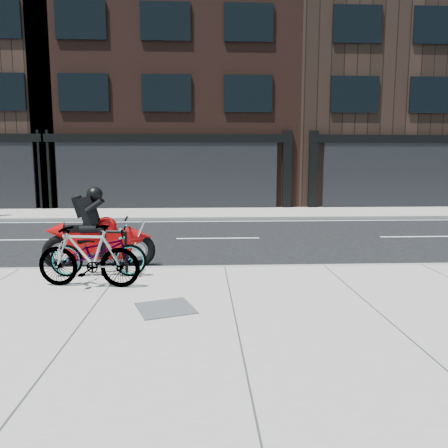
{
  "coord_description": "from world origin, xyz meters",
  "views": [
    {
      "loc": [
        -0.41,
        -10.43,
        2.18
      ],
      "look_at": [
        0.02,
        -1.37,
        0.9
      ],
      "focal_mm": 35.0,
      "sensor_mm": 36.0,
      "label": 1
    }
  ],
  "objects": [
    {
      "name": "ground",
      "position": [
        0.0,
        0.0,
        0.0
      ],
      "size": [
        120.0,
        120.0,
        0.0
      ],
      "primitive_type": "plane",
      "color": "black",
      "rests_on": "ground"
    },
    {
      "name": "sidewalk_near",
      "position": [
        0.0,
        -5.0,
        0.07
      ],
      "size": [
        60.0,
        6.0,
        0.13
      ],
      "primitive_type": "cube",
      "color": "gray",
      "rests_on": "ground"
    },
    {
      "name": "sidewalk_far",
      "position": [
        0.0,
        7.75,
        0.07
      ],
      "size": [
        60.0,
        3.5,
        0.13
      ],
      "primitive_type": "cube",
      "color": "gray",
      "rests_on": "ground"
    },
    {
      "name": "building_center",
      "position": [
        -2.0,
        14.5,
        7.25
      ],
      "size": [
        12.0,
        10.0,
        14.5
      ],
      "primitive_type": "cube",
      "color": "black",
      "rests_on": "ground"
    },
    {
      "name": "building_mideast",
      "position": [
        10.0,
        14.5,
        6.25
      ],
      "size": [
        12.0,
        10.0,
        12.5
      ],
      "primitive_type": "cube",
      "color": "black",
      "rests_on": "ground"
    },
    {
      "name": "bike_rack",
      "position": [
        -2.04,
        -2.6,
        0.63
      ],
      "size": [
        0.5,
        0.11,
        0.84
      ],
      "rotation": [
        0.0,
        0.0,
        -0.12
      ],
      "color": "black",
      "rests_on": "sidewalk_near"
    },
    {
      "name": "bicycle_front",
      "position": [
        -2.32,
        -2.61,
        0.59
      ],
      "size": [
        1.75,
        0.65,
        0.91
      ],
      "primitive_type": "imported",
      "rotation": [
        0.0,
        0.0,
        1.55
      ],
      "color": "gray",
      "rests_on": "sidewalk_near"
    },
    {
      "name": "bicycle_rear",
      "position": [
        -2.32,
        -3.28,
        0.65
      ],
      "size": [
        1.79,
        0.73,
        1.04
      ],
      "primitive_type": "imported",
      "rotation": [
        0.0,
        0.0,
        4.57
      ],
      "color": "gray",
      "rests_on": "sidewalk_near"
    },
    {
      "name": "motorcycle",
      "position": [
        -2.47,
        -1.45,
        0.69
      ],
      "size": [
        2.29,
        0.64,
        1.71
      ],
      "rotation": [
        0.0,
        0.0,
        0.11
      ],
      "color": "black",
      "rests_on": "ground"
    },
    {
      "name": "utility_grate",
      "position": [
        -0.96,
        -4.45,
        0.14
      ],
      "size": [
        0.96,
        0.96,
        0.02
      ],
      "primitive_type": "cube",
      "rotation": [
        0.0,
        0.0,
        0.34
      ],
      "color": "#505053",
      "rests_on": "sidewalk_near"
    }
  ]
}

